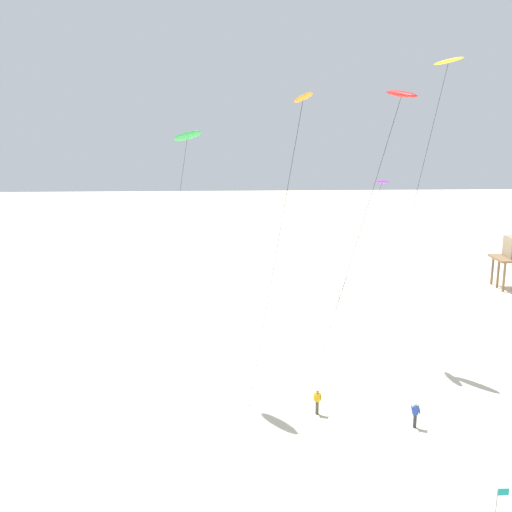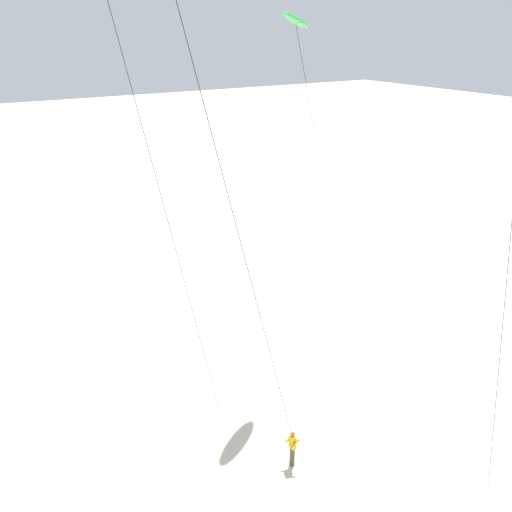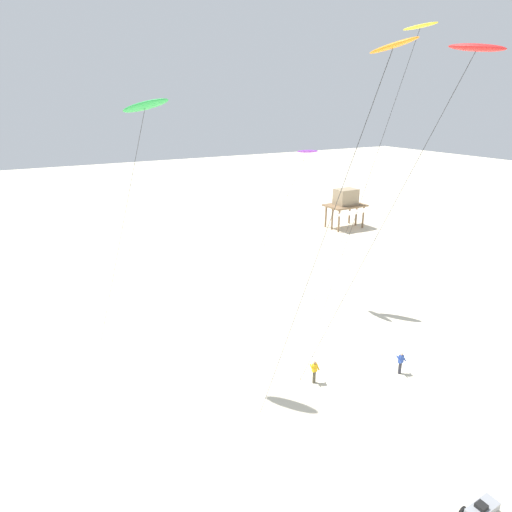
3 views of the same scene
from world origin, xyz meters
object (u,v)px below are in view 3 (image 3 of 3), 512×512
at_px(kite_red, 473,54).
at_px(kite_green, 144,108).
at_px(kite_flyer_nearest, 401,362).
at_px(stilt_house, 346,200).
at_px(kite_orange, 388,61).
at_px(kite_purple, 307,153).
at_px(beach_buggy, 482,510).
at_px(kite_white, 354,213).
at_px(kite_flyer_middle, 314,371).
at_px(kite_yellow, 416,38).

relative_size(kite_red, kite_green, 1.11).
relative_size(kite_flyer_nearest, stilt_house, 0.28).
xyz_separation_m(kite_red, kite_green, (-11.08, 12.12, -2.25)).
bearing_deg(kite_green, kite_orange, -62.14).
height_order(kite_purple, beach_buggy, kite_purple).
height_order(kite_orange, kite_white, kite_orange).
relative_size(kite_green, stilt_house, 3.11).
bearing_deg(kite_flyer_middle, kite_flyer_nearest, -19.50).
distance_m(kite_orange, kite_green, 13.62).
xyz_separation_m(kite_yellow, kite_green, (-15.90, 4.53, -3.99)).
bearing_deg(beach_buggy, kite_purple, 75.93).
bearing_deg(kite_orange, beach_buggy, -64.43).
distance_m(kite_flyer_middle, beach_buggy, 11.83).
bearing_deg(kite_white, stilt_house, 50.39).
xyz_separation_m(kite_yellow, beach_buggy, (-6.86, -13.11, -21.14)).
height_order(kite_purple, kite_orange, kite_orange).
xyz_separation_m(kite_red, kite_orange, (-4.77, 0.18, -0.46)).
height_order(kite_red, kite_flyer_nearest, kite_red).
xyz_separation_m(kite_purple, stilt_house, (20.70, 18.34, -9.64)).
distance_m(kite_purple, kite_flyer_nearest, 18.06).
height_order(kite_yellow, beach_buggy, kite_yellow).
relative_size(kite_yellow, kite_flyer_middle, 13.46).
xyz_separation_m(kite_red, stilt_house, (24.25, 35.10, -15.60)).
distance_m(kite_purple, beach_buggy, 26.62).
distance_m(kite_yellow, kite_white, 13.99).
xyz_separation_m(kite_orange, kite_flyer_nearest, (7.93, 4.03, -18.47)).
relative_size(kite_yellow, kite_orange, 1.11).
xyz_separation_m(kite_flyer_nearest, kite_flyer_middle, (-5.84, 2.07, 0.00)).
xyz_separation_m(kite_purple, kite_flyer_nearest, (-0.39, -12.55, -12.97)).
bearing_deg(kite_flyer_nearest, stilt_house, 55.67).
height_order(kite_orange, kite_flyer_middle, kite_orange).
relative_size(kite_green, kite_white, 1.86).
height_order(kite_yellow, stilt_house, kite_yellow).
bearing_deg(kite_purple, stilt_house, 41.53).
height_order(kite_flyer_nearest, kite_flyer_middle, same).
relative_size(kite_flyer_middle, stilt_house, 0.28).
relative_size(kite_red, kite_orange, 1.01).
bearing_deg(kite_purple, kite_flyer_middle, -120.73).
bearing_deg(kite_flyer_middle, kite_orange, -108.84).
height_order(kite_flyer_middle, stilt_house, stilt_house).
relative_size(kite_purple, kite_flyer_nearest, 8.59).
height_order(kite_red, beach_buggy, kite_red).
bearing_deg(stilt_house, kite_yellow, -125.22).
xyz_separation_m(kite_yellow, kite_white, (1.70, 6.10, -12.47)).
distance_m(kite_orange, beach_buggy, 19.96).
height_order(kite_green, stilt_house, kite_green).
bearing_deg(kite_white, kite_red, -115.47).
bearing_deg(kite_green, kite_white, 5.08).
distance_m(kite_white, stilt_house, 28.23).
relative_size(kite_white, stilt_house, 1.67).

